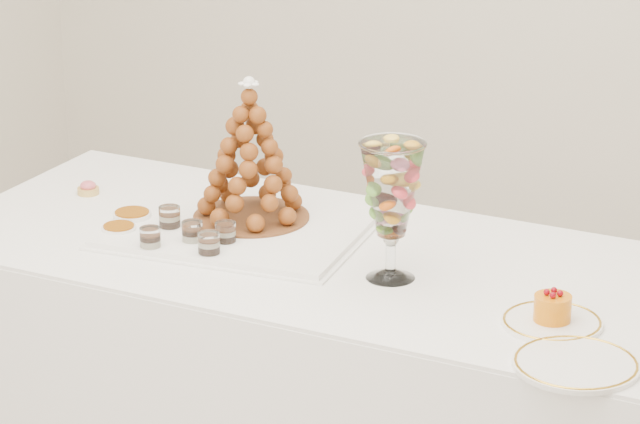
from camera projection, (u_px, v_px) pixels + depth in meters
The scene contains 15 objects.
buffet_table at pixel (351, 405), 3.73m from camera, with size 2.13×0.97×0.79m.
lace_tray at pixel (237, 230), 3.74m from camera, with size 0.60×0.45×0.02m, color white.
macaron_vase at pixel (392, 191), 3.41m from camera, with size 0.15×0.15×0.32m.
cake_plate at pixel (552, 323), 3.24m from camera, with size 0.22×0.22×0.01m, color white.
spare_plate at pixel (576, 365), 3.04m from camera, with size 0.26×0.26×0.01m, color white.
pink_tart at pixel (88, 188), 4.02m from camera, with size 0.06×0.06×0.04m.
verrine_a at pixel (170, 221), 3.73m from camera, with size 0.05×0.05×0.07m, color white.
verrine_b at pixel (192, 235), 3.64m from camera, with size 0.05×0.05×0.07m, color white.
verrine_c at pixel (226, 236), 3.64m from camera, with size 0.05×0.05×0.07m, color white.
verrine_d at pixel (150, 241), 3.61m from camera, with size 0.05×0.05×0.07m, color white.
verrine_e at pixel (209, 247), 3.57m from camera, with size 0.05×0.05×0.07m, color white.
ramekin_back at pixel (132, 218), 3.80m from camera, with size 0.10×0.10×0.03m, color white.
ramekin_front at pixel (119, 232), 3.72m from camera, with size 0.09×0.09×0.03m, color white.
croquembouche at pixel (250, 151), 3.73m from camera, with size 0.31×0.31×0.36m.
mousse_cake at pixel (553, 308), 3.23m from camera, with size 0.08×0.08×0.07m.
Camera 1 is at (1.65, -2.60, 2.14)m, focal length 85.00 mm.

